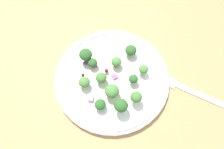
# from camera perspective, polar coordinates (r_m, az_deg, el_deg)

# --- Properties ---
(ground_plane) EXTENTS (1.80, 1.80, 0.02)m
(ground_plane) POSITION_cam_1_polar(r_m,az_deg,el_deg) (0.54, 0.49, -2.26)
(ground_plane) COLOR tan
(plate) EXTENTS (0.25, 0.25, 0.02)m
(plate) POSITION_cam_1_polar(r_m,az_deg,el_deg) (0.53, 0.00, -0.86)
(plate) COLOR white
(plate) RESTS_ON ground_plane
(dressing_pool) EXTENTS (0.15, 0.15, 0.00)m
(dressing_pool) POSITION_cam_1_polar(r_m,az_deg,el_deg) (0.53, -0.00, -0.66)
(dressing_pool) COLOR white
(dressing_pool) RESTS_ON plate
(broccoli_floret_0) EXTENTS (0.03, 0.03, 0.03)m
(broccoli_floret_0) POSITION_cam_1_polar(r_m,az_deg,el_deg) (0.54, 4.51, 5.74)
(broccoli_floret_0) COLOR #ADD18E
(broccoli_floret_0) RESTS_ON plate
(broccoli_floret_1) EXTENTS (0.02, 0.02, 0.02)m
(broccoli_floret_1) POSITION_cam_1_polar(r_m,az_deg,el_deg) (0.52, 1.45, 2.98)
(broccoli_floret_1) COLOR #9EC684
(broccoli_floret_1) RESTS_ON plate
(broccoli_floret_2) EXTENTS (0.03, 0.03, 0.03)m
(broccoli_floret_2) POSITION_cam_1_polar(r_m,az_deg,el_deg) (0.48, 2.16, -7.45)
(broccoli_floret_2) COLOR #9EC684
(broccoli_floret_2) RESTS_ON plate
(broccoli_floret_3) EXTENTS (0.02, 0.02, 0.02)m
(broccoli_floret_3) POSITION_cam_1_polar(r_m,az_deg,el_deg) (0.51, 5.11, -1.19)
(broccoli_floret_3) COLOR #ADD18E
(broccoli_floret_3) RESTS_ON plate
(broccoli_floret_4) EXTENTS (0.02, 0.02, 0.02)m
(broccoli_floret_4) POSITION_cam_1_polar(r_m,az_deg,el_deg) (0.49, 5.80, -5.40)
(broccoli_floret_4) COLOR #ADD18E
(broccoli_floret_4) RESTS_ON plate
(broccoli_floret_5) EXTENTS (0.02, 0.02, 0.02)m
(broccoli_floret_5) POSITION_cam_1_polar(r_m,az_deg,el_deg) (0.51, -6.65, -1.85)
(broccoli_floret_5) COLOR #9EC684
(broccoli_floret_5) RESTS_ON plate
(broccoli_floret_6) EXTENTS (0.03, 0.03, 0.03)m
(broccoli_floret_6) POSITION_cam_1_polar(r_m,az_deg,el_deg) (0.49, -0.16, -4.00)
(broccoli_floret_6) COLOR #ADD18E
(broccoli_floret_6) RESTS_ON plate
(broccoli_floret_7) EXTENTS (0.02, 0.02, 0.02)m
(broccoli_floret_7) POSITION_cam_1_polar(r_m,az_deg,el_deg) (0.49, -2.84, -7.20)
(broccoli_floret_7) COLOR #8EB77A
(broccoli_floret_7) RESTS_ON plate
(broccoli_floret_8) EXTENTS (0.03, 0.03, 0.03)m
(broccoli_floret_8) POSITION_cam_1_polar(r_m,az_deg,el_deg) (0.53, -6.31, 4.72)
(broccoli_floret_8) COLOR #8EB77A
(broccoli_floret_8) RESTS_ON plate
(broccoli_floret_9) EXTENTS (0.02, 0.02, 0.02)m
(broccoli_floret_9) POSITION_cam_1_polar(r_m,az_deg,el_deg) (0.53, -4.66, 2.81)
(broccoli_floret_9) COLOR #ADD18E
(broccoli_floret_9) RESTS_ON plate
(broccoli_floret_10) EXTENTS (0.02, 0.02, 0.02)m
(broccoli_floret_10) POSITION_cam_1_polar(r_m,az_deg,el_deg) (0.52, 7.55, 1.21)
(broccoli_floret_10) COLOR #8EB77A
(broccoli_floret_10) RESTS_ON plate
(broccoli_floret_11) EXTENTS (0.02, 0.02, 0.02)m
(broccoli_floret_11) POSITION_cam_1_polar(r_m,az_deg,el_deg) (0.51, -2.60, -0.79)
(broccoli_floret_11) COLOR #8EB77A
(broccoli_floret_11) RESTS_ON plate
(cranberry_0) EXTENTS (0.01, 0.01, 0.01)m
(cranberry_0) POSITION_cam_1_polar(r_m,az_deg,el_deg) (0.54, 0.58, 2.31)
(cranberry_0) COLOR maroon
(cranberry_0) RESTS_ON plate
(cranberry_1) EXTENTS (0.01, 0.01, 0.01)m
(cranberry_1) POSITION_cam_1_polar(r_m,az_deg,el_deg) (0.53, -6.97, -0.07)
(cranberry_1) COLOR #4C0A14
(cranberry_1) RESTS_ON plate
(cranberry_2) EXTENTS (0.01, 0.01, 0.01)m
(cranberry_2) POSITION_cam_1_polar(r_m,az_deg,el_deg) (0.52, -1.33, 0.89)
(cranberry_2) COLOR maroon
(cranberry_2) RESTS_ON plate
(cranberry_3) EXTENTS (0.01, 0.01, 0.01)m
(cranberry_3) POSITION_cam_1_polar(r_m,az_deg,el_deg) (0.54, 4.36, 4.83)
(cranberry_3) COLOR maroon
(cranberry_3) RESTS_ON plate
(onion_bit_0) EXTENTS (0.01, 0.01, 0.01)m
(onion_bit_0) POSITION_cam_1_polar(r_m,az_deg,el_deg) (0.50, -5.08, -5.79)
(onion_bit_0) COLOR #A35B93
(onion_bit_0) RESTS_ON plate
(onion_bit_1) EXTENTS (0.01, 0.02, 0.01)m
(onion_bit_1) POSITION_cam_1_polar(r_m,az_deg,el_deg) (0.54, -4.25, 2.15)
(onion_bit_1) COLOR #843D75
(onion_bit_1) RESTS_ON plate
(onion_bit_2) EXTENTS (0.01, 0.01, 0.00)m
(onion_bit_2) POSITION_cam_1_polar(r_m,az_deg,el_deg) (0.54, -6.25, 2.94)
(onion_bit_2) COLOR #843D75
(onion_bit_2) RESTS_ON plate
(onion_bit_3) EXTENTS (0.02, 0.02, 0.01)m
(onion_bit_3) POSITION_cam_1_polar(r_m,az_deg,el_deg) (0.52, 0.26, -0.50)
(onion_bit_3) COLOR #843D75
(onion_bit_3) RESTS_ON plate
(fork) EXTENTS (0.08, 0.18, 0.01)m
(fork) POSITION_cam_1_polar(r_m,az_deg,el_deg) (0.55, 19.34, -4.17)
(fork) COLOR silver
(fork) RESTS_ON ground_plane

